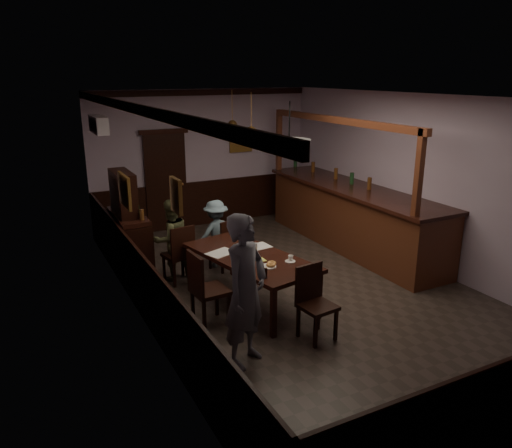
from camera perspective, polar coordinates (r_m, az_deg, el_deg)
room at (r=7.67m, az=4.93°, el=3.04°), size 5.01×8.01×3.01m
dining_table at (r=7.39m, az=-0.68°, el=-4.06°), size 1.43×2.36×0.75m
chair_far_left at (r=8.20m, az=-8.68°, el=-3.18°), size 0.50×0.50×0.99m
chair_far_right at (r=8.67m, az=-3.50°, el=-2.12°), size 0.51×0.51×0.92m
chair_near at (r=6.55m, az=6.61°, el=-8.47°), size 0.47×0.47×0.98m
chair_side at (r=6.79m, az=-5.95°, el=-7.08°), size 0.49×0.49×1.06m
person_standing at (r=5.80m, az=-1.20°, el=-7.66°), size 0.81×0.73×1.85m
person_seated_left at (r=8.38m, az=-9.69°, el=-1.74°), size 0.75×0.63×1.37m
person_seated_right at (r=8.85m, az=-4.59°, el=-1.08°), size 0.84×0.56×1.21m
newspaper_left at (r=7.47m, az=-4.00°, el=-3.30°), size 0.50×0.42×0.01m
newspaper_right at (r=7.70m, az=0.08°, el=-2.62°), size 0.45×0.34×0.01m
napkin at (r=7.19m, az=0.46°, el=-4.12°), size 0.18×0.18×0.00m
saucer at (r=7.14m, az=3.93°, el=-4.28°), size 0.15×0.15×0.01m
coffee_cup at (r=7.15m, az=3.98°, el=-3.88°), size 0.09×0.09×0.07m
pastry_plate at (r=6.94m, az=1.42°, el=-4.87°), size 0.22×0.22×0.01m
pastry_ring_a at (r=6.92m, az=1.71°, el=-4.68°), size 0.13×0.13×0.04m
pastry_ring_b at (r=6.98m, az=1.80°, el=-4.50°), size 0.13×0.13×0.04m
soda_can at (r=7.33m, az=-0.20°, el=-3.19°), size 0.07×0.07×0.12m
beer_glass at (r=7.22m, az=-2.40°, el=-3.22°), size 0.06×0.06×0.20m
water_glass at (r=7.45m, az=-0.08°, el=-2.74°), size 0.06×0.06×0.15m
pepper_mill at (r=6.55m, az=1.12°, el=-5.64°), size 0.04×0.04×0.14m
sideboard at (r=8.81m, az=-14.35°, el=-0.94°), size 0.48×1.34×1.77m
bar_counter at (r=9.95m, az=10.93°, el=0.96°), size 1.06×4.57×2.56m
door_back at (r=10.95m, az=-10.25°, el=4.65°), size 0.90×0.06×2.10m
ac_unit at (r=9.38m, az=-17.56°, el=10.78°), size 0.20×0.85×0.30m
picture_left_small at (r=5.08m, az=-9.11°, el=3.22°), size 0.04×0.28×0.36m
picture_left_large at (r=7.45m, az=-14.79°, el=3.70°), size 0.04×0.62×0.48m
picture_back at (r=11.46m, az=-1.74°, el=9.27°), size 0.55×0.04×0.42m
pendant_iron at (r=6.36m, az=3.78°, el=8.64°), size 0.56×0.56×0.69m
pendant_brass_mid at (r=9.15m, az=-0.54°, el=10.45°), size 0.20×0.20×0.81m
pendant_brass_far at (r=10.37m, az=-2.72°, el=11.21°), size 0.20×0.20×0.81m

